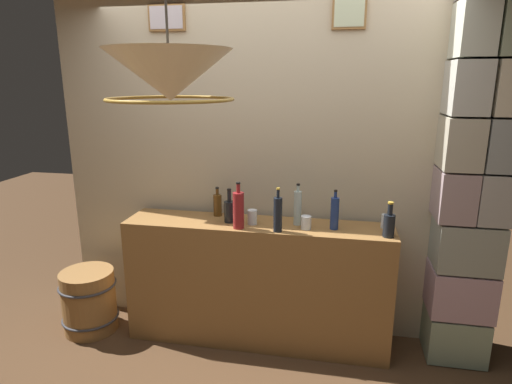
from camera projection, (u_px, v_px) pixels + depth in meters
name	position (u px, v px, depth m)	size (l,w,h in m)	color
panelled_rear_partition	(264.00, 143.00, 3.28)	(3.25, 0.15, 2.86)	#BCAD8E
stone_pillar	(475.00, 167.00, 2.86)	(0.46, 0.40, 2.79)	gray
bar_shelf_unit	(257.00, 283.00, 3.28)	(1.97, 0.40, 0.96)	olive
liquor_bottle_rum	(218.00, 205.00, 3.31)	(0.06, 0.06, 0.23)	#593814
liquor_bottle_amaro	(229.00, 211.00, 3.16)	(0.08, 0.08, 0.25)	black
liquor_bottle_bourbon	(389.00, 224.00, 2.86)	(0.08, 0.08, 0.24)	black
liquor_bottle_whiskey	(335.00, 213.00, 3.01)	(0.06, 0.06, 0.28)	navy
liquor_bottle_mezcal	(278.00, 214.00, 2.96)	(0.06, 0.06, 0.31)	black
liquor_bottle_rye	(298.00, 207.00, 3.09)	(0.06, 0.06, 0.31)	#ABC1BE
liquor_bottle_vermouth	(238.00, 210.00, 3.02)	(0.08, 0.08, 0.33)	maroon
glass_tumbler_rocks	(252.00, 217.00, 3.13)	(0.07, 0.07, 0.11)	silver
glass_tumbler_highball	(385.00, 221.00, 3.05)	(0.06, 0.06, 0.10)	silver
glass_tumbler_shot	(306.00, 222.00, 3.03)	(0.07, 0.07, 0.09)	silver
pendant_lamp	(169.00, 76.00, 2.00)	(0.60, 0.60, 0.51)	#EFE5C6
wooden_barrel	(89.00, 301.00, 3.46)	(0.44, 0.44, 0.51)	olive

